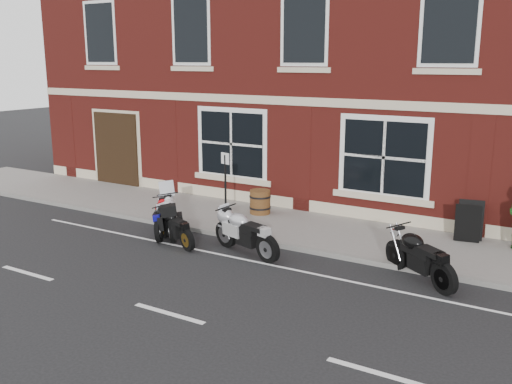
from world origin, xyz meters
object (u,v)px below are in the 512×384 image
moto_sport_red (163,217)px  moto_touring_silver (172,214)px  a_board_sign (469,222)px  moto_naked_black (420,254)px  barrel_planter (260,202)px  moto_sport_silver (246,231)px  moto_sport_black (175,225)px  parking_sign (225,186)px

moto_sport_red → moto_touring_silver: bearing=10.0°
a_board_sign → moto_naked_black: bearing=-108.1°
moto_touring_silver → barrel_planter: size_ratio=2.32×
moto_sport_silver → moto_sport_red: bearing=103.0°
moto_sport_black → parking_sign: parking_sign is taller
moto_touring_silver → a_board_sign: size_ratio=1.60×
moto_sport_silver → a_board_sign: bearing=-35.5°
moto_naked_black → a_board_sign: (0.44, 2.93, 0.06)m
moto_sport_black → moto_naked_black: size_ratio=0.94×
moto_sport_black → moto_sport_silver: 1.99m
barrel_planter → moto_sport_silver: bearing=-65.5°
a_board_sign → moto_touring_silver: bearing=-166.5°
moto_sport_red → a_board_sign: 7.89m
moto_touring_silver → moto_sport_black: (0.59, -0.63, -0.06)m
moto_sport_red → parking_sign: bearing=-2.4°
moto_naked_black → barrel_planter: moto_naked_black is taller
moto_touring_silver → parking_sign: size_ratio=0.78×
moto_touring_silver → a_board_sign: moto_touring_silver is taller
moto_touring_silver → a_board_sign: bearing=-17.0°
parking_sign → moto_touring_silver: bearing=-137.6°
moto_sport_silver → a_board_sign: (4.49, 3.38, 0.06)m
moto_touring_silver → moto_sport_red: 0.24m
a_board_sign → barrel_planter: (-5.86, -0.39, -0.16)m
moto_sport_silver → barrel_planter: moto_sport_silver is taller
moto_naked_black → parking_sign: (-5.33, 0.58, 0.76)m
moto_sport_black → a_board_sign: size_ratio=1.72×
moto_touring_silver → moto_sport_black: size_ratio=0.93×
moto_sport_red → moto_naked_black: moto_naked_black is taller
moto_naked_black → a_board_sign: size_ratio=1.82×
moto_naked_black → parking_sign: parking_sign is taller
a_board_sign → parking_sign: parking_sign is taller
moto_naked_black → moto_touring_silver: bearing=127.1°
barrel_planter → moto_touring_silver: bearing=-114.6°
moto_sport_silver → barrel_planter: bearing=42.0°
moto_touring_silver → barrel_planter: 2.89m
a_board_sign → parking_sign: size_ratio=0.49×
moto_touring_silver → moto_naked_black: bearing=-39.3°
moto_naked_black → parking_sign: 5.41m
moto_touring_silver → parking_sign: 1.65m
moto_touring_silver → moto_sport_silver: 2.59m
moto_sport_red → moto_naked_black: (6.79, 0.24, 0.08)m
moto_touring_silver → moto_sport_silver: moto_touring_silver is taller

